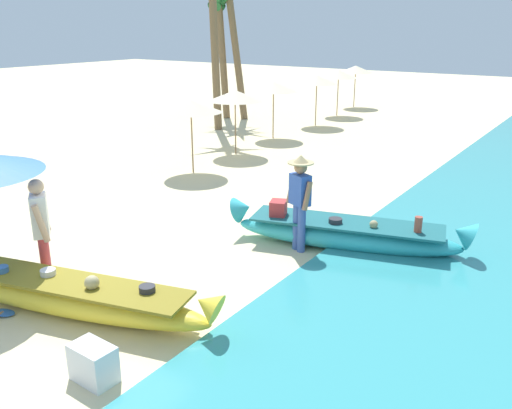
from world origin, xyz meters
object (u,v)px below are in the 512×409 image
object	(u,v)px
boat_yellow_foreground	(60,294)
person_vendor_hatted	(300,196)
boat_cyan_midground	(345,233)
person_tourist_customer	(41,227)
palm_tree_leaning_seaward	(220,11)
cooler_box	(93,363)

from	to	relation	value
boat_yellow_foreground	person_vendor_hatted	bearing A→B (deg)	65.64
boat_yellow_foreground	person_vendor_hatted	size ratio (longest dim) A/B	2.82
boat_cyan_midground	person_tourist_customer	bearing A→B (deg)	-129.69
person_vendor_hatted	person_tourist_customer	xyz separation A→B (m)	(-2.51, -3.25, -0.06)
person_vendor_hatted	palm_tree_leaning_seaward	xyz separation A→B (m)	(-9.73, 10.59, 3.28)
boat_cyan_midground	person_vendor_hatted	bearing A→B (deg)	-139.93
boat_yellow_foreground	person_vendor_hatted	distance (m)	4.09
cooler_box	palm_tree_leaning_seaward	bearing A→B (deg)	125.38
cooler_box	person_vendor_hatted	bearing A→B (deg)	91.83
boat_cyan_midground	palm_tree_leaning_seaward	distance (m)	14.98
boat_cyan_midground	cooler_box	bearing A→B (deg)	-97.81
boat_cyan_midground	palm_tree_leaning_seaward	bearing A→B (deg)	135.81
boat_yellow_foreground	boat_cyan_midground	distance (m)	4.77
palm_tree_leaning_seaward	cooler_box	bearing A→B (deg)	-57.23
palm_tree_leaning_seaward	cooler_box	size ratio (longest dim) A/B	10.52
person_vendor_hatted	person_tourist_customer	bearing A→B (deg)	-127.68
boat_cyan_midground	person_vendor_hatted	world-z (taller)	person_vendor_hatted
boat_yellow_foreground	person_tourist_customer	bearing A→B (deg)	153.99
boat_yellow_foreground	boat_cyan_midground	xyz separation A→B (m)	(2.28, 4.19, 0.02)
boat_yellow_foreground	person_tourist_customer	distance (m)	1.16
person_vendor_hatted	palm_tree_leaning_seaward	bearing A→B (deg)	132.60
palm_tree_leaning_seaward	cooler_box	distance (m)	18.32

